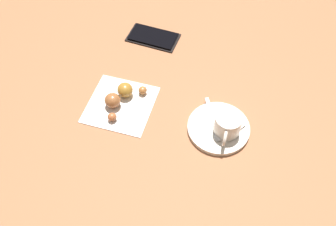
# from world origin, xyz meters

# --- Properties ---
(ground_plane) EXTENTS (1.80, 1.80, 0.00)m
(ground_plane) POSITION_xyz_m (0.00, 0.00, 0.00)
(ground_plane) COLOR #9B603E
(saucer) EXTENTS (0.14, 0.14, 0.01)m
(saucer) POSITION_xyz_m (-0.12, -0.03, 0.01)
(saucer) COLOR silver
(saucer) RESTS_ON ground
(espresso_cup) EXTENTS (0.06, 0.08, 0.05)m
(espresso_cup) POSITION_xyz_m (-0.14, -0.02, 0.04)
(espresso_cup) COLOR silver
(espresso_cup) RESTS_ON saucer
(teaspoon) EXTENTS (0.08, 0.11, 0.01)m
(teaspoon) POSITION_xyz_m (-0.11, -0.02, 0.01)
(teaspoon) COLOR silver
(teaspoon) RESTS_ON saucer
(sugar_packet) EXTENTS (0.07, 0.05, 0.01)m
(sugar_packet) POSITION_xyz_m (-0.14, -0.06, 0.01)
(sugar_packet) COLOR white
(sugar_packet) RESTS_ON saucer
(napkin) EXTENTS (0.17, 0.17, 0.00)m
(napkin) POSITION_xyz_m (0.11, 0.00, 0.00)
(napkin) COLOR white
(napkin) RESTS_ON ground
(croissant) EXTENTS (0.08, 0.12, 0.03)m
(croissant) POSITION_xyz_m (0.12, -0.01, 0.02)
(croissant) COLOR #A86734
(croissant) RESTS_ON napkin
(cell_phone) EXTENTS (0.14, 0.08, 0.01)m
(cell_phone) POSITION_xyz_m (0.14, -0.24, 0.00)
(cell_phone) COLOR black
(cell_phone) RESTS_ON ground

